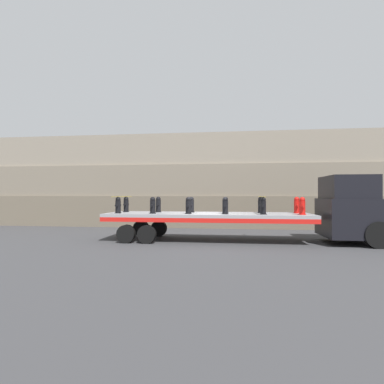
{
  "coord_description": "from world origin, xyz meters",
  "views": [
    {
      "loc": [
        1.07,
        -14.4,
        2.22
      ],
      "look_at": [
        -0.76,
        0.0,
        2.35
      ],
      "focal_mm": 28.0,
      "sensor_mm": 36.0,
      "label": 1
    }
  ],
  "objects_px": {
    "fire_hydrant_black_far_1": "(158,205)",
    "fire_hydrant_black_near_4": "(263,206)",
    "flatbed_trailer": "(196,218)",
    "fire_hydrant_black_far_2": "(191,205)",
    "fire_hydrant_red_far_5": "(297,205)",
    "fire_hydrant_black_far_0": "(126,204)",
    "fire_hydrant_black_far_3": "(226,205)",
    "fire_hydrant_black_near_3": "(225,206)",
    "truck_cab": "(355,210)",
    "fire_hydrant_black_near_2": "(188,206)",
    "fire_hydrant_black_far_4": "(261,205)",
    "fire_hydrant_red_near_5": "(302,206)",
    "fire_hydrant_black_near_0": "(118,205)",
    "fire_hydrant_black_near_1": "(153,205)"
  },
  "relations": [
    {
      "from": "fire_hydrant_black_far_1",
      "to": "fire_hydrant_black_near_4",
      "type": "distance_m",
      "value": 5.25
    },
    {
      "from": "flatbed_trailer",
      "to": "fire_hydrant_black_far_1",
      "type": "bearing_deg",
      "value": 164.41
    },
    {
      "from": "fire_hydrant_black_far_2",
      "to": "fire_hydrant_red_far_5",
      "type": "relative_size",
      "value": 1.0
    },
    {
      "from": "fire_hydrant_black_far_0",
      "to": "fire_hydrant_black_far_3",
      "type": "bearing_deg",
      "value": 0.0
    },
    {
      "from": "fire_hydrant_black_near_3",
      "to": "fire_hydrant_black_far_2",
      "type": "bearing_deg",
      "value": 146.74
    },
    {
      "from": "truck_cab",
      "to": "fire_hydrant_black_far_2",
      "type": "distance_m",
      "value": 7.58
    },
    {
      "from": "fire_hydrant_black_far_0",
      "to": "fire_hydrant_red_far_5",
      "type": "height_order",
      "value": "same"
    },
    {
      "from": "flatbed_trailer",
      "to": "fire_hydrant_black_near_2",
      "type": "distance_m",
      "value": 0.88
    },
    {
      "from": "fire_hydrant_black_far_4",
      "to": "fire_hydrant_red_near_5",
      "type": "height_order",
      "value": "same"
    },
    {
      "from": "fire_hydrant_black_far_4",
      "to": "fire_hydrant_red_near_5",
      "type": "distance_m",
      "value": 2.05
    },
    {
      "from": "fire_hydrant_black_near_0",
      "to": "fire_hydrant_red_near_5",
      "type": "distance_m",
      "value": 8.55
    },
    {
      "from": "fire_hydrant_black_far_2",
      "to": "fire_hydrant_red_far_5",
      "type": "bearing_deg",
      "value": 0.0
    },
    {
      "from": "fire_hydrant_red_near_5",
      "to": "fire_hydrant_black_near_4",
      "type": "bearing_deg",
      "value": 180.0
    },
    {
      "from": "fire_hydrant_black_far_2",
      "to": "fire_hydrant_black_far_3",
      "type": "relative_size",
      "value": 1.0
    },
    {
      "from": "fire_hydrant_black_far_0",
      "to": "fire_hydrant_black_near_0",
      "type": "bearing_deg",
      "value": -90.0
    },
    {
      "from": "fire_hydrant_black_far_4",
      "to": "fire_hydrant_black_near_2",
      "type": "bearing_deg",
      "value": -161.84
    },
    {
      "from": "fire_hydrant_black_far_3",
      "to": "fire_hydrant_black_far_4",
      "type": "xyz_separation_m",
      "value": [
        1.71,
        0.0,
        0.0
      ]
    },
    {
      "from": "flatbed_trailer",
      "to": "fire_hydrant_black_far_3",
      "type": "distance_m",
      "value": 1.64
    },
    {
      "from": "fire_hydrant_black_near_3",
      "to": "fire_hydrant_red_near_5",
      "type": "height_order",
      "value": "same"
    },
    {
      "from": "fire_hydrant_black_near_4",
      "to": "fire_hydrant_black_near_0",
      "type": "bearing_deg",
      "value": 180.0
    },
    {
      "from": "fire_hydrant_black_far_2",
      "to": "fire_hydrant_black_near_3",
      "type": "height_order",
      "value": "same"
    },
    {
      "from": "fire_hydrant_red_far_5",
      "to": "fire_hydrant_black_far_3",
      "type": "bearing_deg",
      "value": 180.0
    },
    {
      "from": "truck_cab",
      "to": "fire_hydrant_red_far_5",
      "type": "height_order",
      "value": "truck_cab"
    },
    {
      "from": "fire_hydrant_black_near_0",
      "to": "fire_hydrant_black_far_1",
      "type": "xyz_separation_m",
      "value": [
        1.71,
        1.12,
        0.0
      ]
    },
    {
      "from": "fire_hydrant_black_near_1",
      "to": "fire_hydrant_black_near_0",
      "type": "bearing_deg",
      "value": 180.0
    },
    {
      "from": "fire_hydrant_black_near_0",
      "to": "fire_hydrant_red_far_5",
      "type": "relative_size",
      "value": 1.0
    },
    {
      "from": "fire_hydrant_black_far_1",
      "to": "fire_hydrant_black_far_3",
      "type": "xyz_separation_m",
      "value": [
        3.42,
        0.0,
        0.0
      ]
    },
    {
      "from": "flatbed_trailer",
      "to": "truck_cab",
      "type": "bearing_deg",
      "value": 0.0
    },
    {
      "from": "fire_hydrant_black_far_1",
      "to": "fire_hydrant_black_far_4",
      "type": "distance_m",
      "value": 5.13
    },
    {
      "from": "fire_hydrant_black_near_2",
      "to": "fire_hydrant_black_near_4",
      "type": "relative_size",
      "value": 1.0
    },
    {
      "from": "fire_hydrant_black_far_0",
      "to": "fire_hydrant_black_far_3",
      "type": "height_order",
      "value": "same"
    },
    {
      "from": "flatbed_trailer",
      "to": "fire_hydrant_black_near_0",
      "type": "bearing_deg",
      "value": -171.43
    },
    {
      "from": "fire_hydrant_black_far_2",
      "to": "fire_hydrant_black_near_3",
      "type": "relative_size",
      "value": 1.0
    },
    {
      "from": "fire_hydrant_black_near_1",
      "to": "fire_hydrant_black_far_3",
      "type": "distance_m",
      "value": 3.6
    },
    {
      "from": "fire_hydrant_black_near_3",
      "to": "fire_hydrant_black_far_3",
      "type": "height_order",
      "value": "same"
    },
    {
      "from": "fire_hydrant_black_far_1",
      "to": "fire_hydrant_red_far_5",
      "type": "distance_m",
      "value": 6.84
    },
    {
      "from": "fire_hydrant_black_near_0",
      "to": "fire_hydrant_black_far_4",
      "type": "bearing_deg",
      "value": 9.31
    },
    {
      "from": "flatbed_trailer",
      "to": "fire_hydrant_red_far_5",
      "type": "relative_size",
      "value": 12.32
    },
    {
      "from": "fire_hydrant_black_far_0",
      "to": "fire_hydrant_black_near_4",
      "type": "height_order",
      "value": "same"
    },
    {
      "from": "fire_hydrant_red_far_5",
      "to": "fire_hydrant_red_near_5",
      "type": "bearing_deg",
      "value": -90.0
    },
    {
      "from": "fire_hydrant_black_near_1",
      "to": "fire_hydrant_black_far_3",
      "type": "height_order",
      "value": "same"
    },
    {
      "from": "truck_cab",
      "to": "fire_hydrant_black_far_0",
      "type": "bearing_deg",
      "value": 177.07
    },
    {
      "from": "flatbed_trailer",
      "to": "fire_hydrant_black_far_1",
      "type": "distance_m",
      "value": 2.17
    },
    {
      "from": "fire_hydrant_black_near_2",
      "to": "fire_hydrant_red_near_5",
      "type": "xyz_separation_m",
      "value": [
        5.13,
        0.0,
        0.0
      ]
    },
    {
      "from": "fire_hydrant_black_far_0",
      "to": "fire_hydrant_black_near_1",
      "type": "bearing_deg",
      "value": -33.26
    },
    {
      "from": "fire_hydrant_black_near_3",
      "to": "fire_hydrant_black_far_4",
      "type": "distance_m",
      "value": 2.05
    },
    {
      "from": "fire_hydrant_black_near_0",
      "to": "fire_hydrant_black_far_2",
      "type": "distance_m",
      "value": 3.6
    },
    {
      "from": "truck_cab",
      "to": "fire_hydrant_black_near_2",
      "type": "height_order",
      "value": "truck_cab"
    },
    {
      "from": "fire_hydrant_black_far_3",
      "to": "fire_hydrant_red_near_5",
      "type": "bearing_deg",
      "value": -18.16
    },
    {
      "from": "fire_hydrant_black_far_2",
      "to": "fire_hydrant_red_near_5",
      "type": "bearing_deg",
      "value": -12.33
    }
  ]
}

